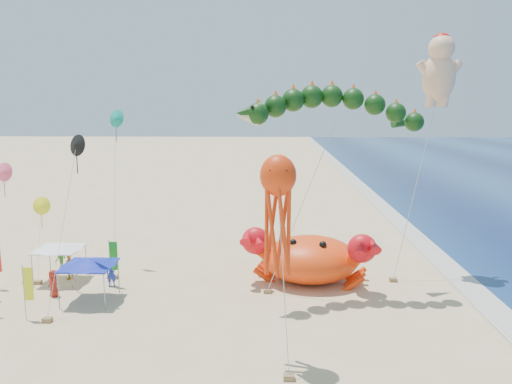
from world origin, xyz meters
TOP-DOWN VIEW (x-y plane):
  - ground at (0.00, 0.00)m, footprint 320.00×320.00m
  - foam_strip at (12.00, 0.00)m, footprint 320.00×320.00m
  - crab_inflatable at (1.58, 4.01)m, footprint 8.77×6.68m
  - dragon_kite at (2.54, 1.70)m, footprint 11.69×5.27m
  - cherub_kite at (10.27, 6.75)m, footprint 4.40×3.68m
  - octopus_kite at (-0.73, -6.63)m, footprint 1.61×2.58m
  - canopy_blue at (-12.06, 0.23)m, footprint 3.24×3.24m
  - canopy_white at (-15.34, 3.61)m, footprint 3.11×3.11m
  - feather_flags at (-15.49, -0.01)m, footprint 7.95×5.34m
  - beachgoers at (-15.46, 2.04)m, footprint 6.58×9.74m
  - small_kites at (-15.80, 2.80)m, footprint 8.10×13.48m

SIDE VIEW (x-z plane):
  - ground at x=0.00m, z-range 0.00..0.00m
  - foam_strip at x=12.00m, z-range 0.01..0.01m
  - beachgoers at x=-15.46m, z-range -0.04..1.72m
  - crab_inflatable at x=1.58m, z-range -0.23..3.62m
  - feather_flags at x=-15.49m, z-range 0.41..3.61m
  - canopy_white at x=-15.34m, z-range 1.09..3.79m
  - canopy_blue at x=-12.06m, z-range 1.09..3.79m
  - small_kites at x=-15.80m, z-range 1.19..12.72m
  - octopus_kite at x=-0.73m, z-range 2.54..12.21m
  - dragon_kite at x=2.54m, z-range 5.01..17.59m
  - cherub_kite at x=10.27m, z-range 5.96..22.52m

